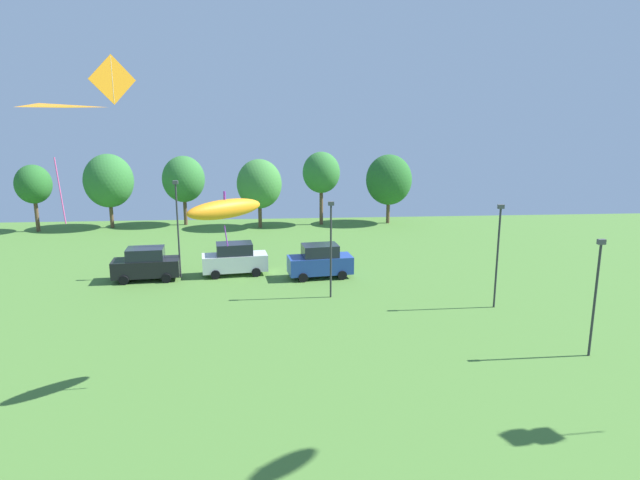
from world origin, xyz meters
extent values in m
pyramid|color=orange|center=(-9.50, 24.20, 10.80)|extent=(3.24, 3.31, 0.19)
cylinder|color=#E54C93|center=(-8.78, 23.57, 8.26)|extent=(0.36, 0.32, 2.71)
cube|color=orange|center=(-10.00, 37.29, 13.29)|extent=(2.43, 1.90, 3.05)
cylinder|color=white|center=(-10.00, 37.27, 13.29)|extent=(0.05, 0.05, 2.78)
ellipsoid|color=orange|center=(-2.03, 22.54, 7.58)|extent=(3.22, 2.90, 0.79)
cube|color=purple|center=(-2.03, 22.54, 7.81)|extent=(0.10, 0.11, 1.00)
cylinder|color=purple|center=(-2.03, 22.54, 6.47)|extent=(0.16, 0.15, 0.89)
cube|color=black|center=(-8.96, 38.15, 0.89)|extent=(4.62, 2.23, 1.15)
cube|color=#1E232D|center=(-8.96, 38.15, 1.87)|extent=(2.60, 1.90, 0.80)
cylinder|color=black|center=(-7.49, 37.36, 0.32)|extent=(0.66, 0.28, 0.64)
cylinder|color=black|center=(-7.66, 39.19, 0.32)|extent=(0.66, 0.28, 0.64)
cylinder|color=black|center=(-10.26, 37.12, 0.32)|extent=(0.66, 0.28, 0.64)
cylinder|color=black|center=(-10.42, 38.95, 0.32)|extent=(0.66, 0.28, 0.64)
cube|color=silver|center=(-2.98, 39.01, 0.90)|extent=(4.73, 2.32, 1.17)
cube|color=#1E232D|center=(-2.98, 39.01, 1.89)|extent=(2.69, 1.91, 0.82)
cylinder|color=black|center=(-1.46, 38.34, 0.32)|extent=(0.66, 0.30, 0.64)
cylinder|color=black|center=(-1.70, 40.05, 0.32)|extent=(0.66, 0.30, 0.64)
cylinder|color=black|center=(-4.25, 37.96, 0.32)|extent=(0.66, 0.30, 0.64)
cylinder|color=black|center=(-4.49, 39.67, 0.32)|extent=(0.66, 0.30, 0.64)
cube|color=#234299|center=(3.01, 37.88, 0.92)|extent=(4.62, 2.38, 1.20)
cube|color=#1E232D|center=(3.01, 37.88, 1.94)|extent=(2.63, 1.98, 0.84)
cylinder|color=black|center=(4.48, 37.16, 0.32)|extent=(0.66, 0.30, 0.64)
cylinder|color=black|center=(4.25, 38.96, 0.32)|extent=(0.66, 0.30, 0.64)
cylinder|color=black|center=(1.76, 36.80, 0.32)|extent=(0.66, 0.30, 0.64)
cylinder|color=black|center=(1.53, 38.60, 0.32)|extent=(0.66, 0.30, 0.64)
cylinder|color=#2D2D33|center=(-6.74, 38.57, 3.28)|extent=(0.12, 0.12, 6.56)
cube|color=#4C4C51|center=(-6.74, 38.57, 6.68)|extent=(0.36, 0.20, 0.24)
cylinder|color=#2D2D33|center=(3.34, 33.53, 2.91)|extent=(0.12, 0.12, 5.82)
cube|color=#4C4C51|center=(3.34, 33.53, 5.94)|extent=(0.36, 0.20, 0.24)
cylinder|color=#2D2D33|center=(12.85, 30.93, 2.97)|extent=(0.12, 0.12, 5.95)
cube|color=#4C4C51|center=(12.85, 30.93, 6.07)|extent=(0.36, 0.20, 0.24)
cylinder|color=#2D2D33|center=(14.84, 23.94, 2.74)|extent=(0.12, 0.12, 5.48)
cube|color=#4C4C51|center=(14.84, 23.94, 5.60)|extent=(0.36, 0.20, 0.24)
cylinder|color=brown|center=(-22.87, 55.21, 1.66)|extent=(0.36, 0.36, 3.31)
ellipsoid|color=#286628|center=(-22.87, 55.21, 4.57)|extent=(3.35, 3.35, 3.68)
cylinder|color=brown|center=(-16.26, 56.50, 1.44)|extent=(0.36, 0.36, 2.89)
ellipsoid|color=#337533|center=(-16.26, 56.50, 4.67)|extent=(4.74, 4.74, 5.22)
cylinder|color=brown|center=(-9.20, 57.40, 1.54)|extent=(0.36, 0.36, 3.08)
ellipsoid|color=#337533|center=(-9.20, 57.40, 4.66)|extent=(4.20, 4.20, 4.62)
cylinder|color=brown|center=(-1.61, 55.45, 1.35)|extent=(0.36, 0.36, 2.71)
ellipsoid|color=#3D7F38|center=(-1.61, 55.45, 4.35)|extent=(4.39, 4.39, 4.83)
cylinder|color=brown|center=(4.57, 56.53, 1.95)|extent=(0.36, 0.36, 3.90)
ellipsoid|color=#337533|center=(4.57, 56.53, 5.30)|extent=(3.74, 3.74, 4.11)
cylinder|color=brown|center=(11.47, 56.71, 1.37)|extent=(0.36, 0.36, 2.74)
ellipsoid|color=#286628|center=(11.47, 56.71, 4.48)|extent=(4.64, 4.64, 5.11)
camera|label=1|loc=(0.06, -0.34, 11.53)|focal=32.00mm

